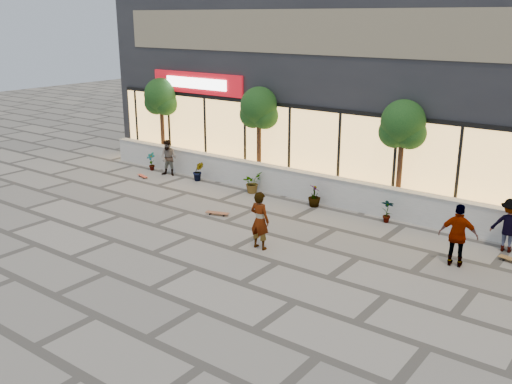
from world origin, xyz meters
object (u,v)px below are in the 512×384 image
Objects in this scene: skater_center at (260,220)px; skater_right_near at (458,236)px; skateboard_left at (143,176)px; skater_right_far at (509,225)px; skater_left at (169,158)px; skateboard_center at (217,213)px; tree_west at (161,99)px; tree_mideast at (403,127)px; tree_midwest at (259,110)px.

skater_center is 0.99× the size of skater_right_near.
skater_center is 2.45× the size of skateboard_left.
skater_right_near is (5.02, 2.22, 0.01)m from skater_center.
skater_right_far is 2.24× the size of skateboard_left.
skater_left is 5.69m from skateboard_center.
tree_west is 1.00× the size of tree_mideast.
skater_right_far is at bearing -19.29° from tree_mideast.
tree_west reaches higher than skater_center.
skateboard_center is at bearing -25.57° from skater_center.
skater_right_far is (10.00, -1.40, -2.19)m from tree_midwest.
skateboard_center reaches higher than skateboard_left.
tree_midwest is at bearing 0.00° from tree_west.
tree_west reaches higher than skater_right_near.
tree_midwest is 7.22m from skater_center.
skater_left is at bearing 70.38° from skateboard_left.
tree_mideast reaches higher than skater_left.
tree_midwest is 2.47× the size of skater_right_far.
skater_center is 7.18m from skater_right_far.
skateboard_left is (-14.43, -0.91, -0.73)m from skater_right_far.
tree_midwest reaches higher than skater_center.
tree_midwest is at bearing -51.86° from skater_center.
skateboard_left is at bearing -167.54° from tree_mideast.
skater_right_near is 2.09× the size of skateboard_center.
tree_mideast is 2.26× the size of skater_center.
skater_right_near is (3.15, -3.32, -2.10)m from tree_mideast.
skater_right_far is (5.87, 4.14, -0.07)m from skater_center.
skater_right_near is at bearing 61.95° from skater_right_far.
skater_right_near is at bearing -12.76° from tree_west.
skater_right_near is at bearing 12.99° from skateboard_left.
skateboard_left is at bearing -19.24° from skater_center.
tree_midwest is 2.22× the size of skater_right_near.
tree_west is 2.54× the size of skater_left.
tree_mideast is (6.00, 0.00, 0.00)m from tree_midwest.
skater_center is at bearing -3.43° from skateboard_left.
skater_right_near is 2.10m from skater_right_far.
skateboard_left is (-13.58, 1.01, -0.81)m from skater_right_near.
skateboard_left is (-10.43, -2.31, -2.92)m from tree_mideast.
tree_midwest is 4.65× the size of skateboard_center.
tree_mideast reaches higher than skater_center.
skateboard_center is at bearing -73.14° from tree_midwest.
tree_west is 3.87m from skateboard_left.
tree_mideast reaches higher than skateboard_center.
skateboard_center is (-4.77, -4.06, -2.90)m from tree_mideast.
skater_right_far is at bearing -1.14° from skateboard_center.
skateboard_left is at bearing -144.37° from skater_left.
skater_left is 2.18× the size of skateboard_left.
tree_west is 5.50m from tree_midwest.
skater_left is (-9.75, -1.40, -2.21)m from tree_mideast.
tree_mideast is 2.22× the size of skater_right_near.
skater_right_far is at bearing -125.51° from skater_right_near.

